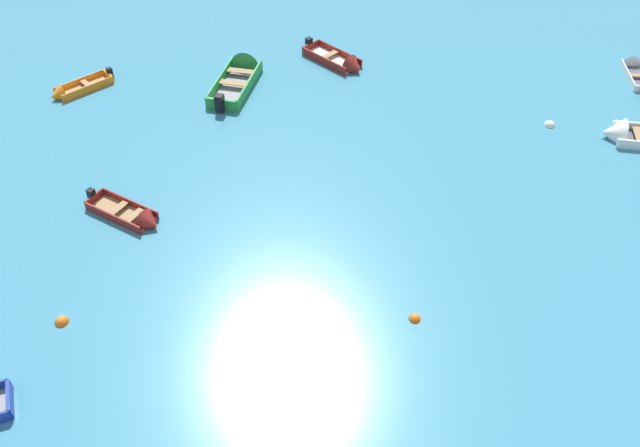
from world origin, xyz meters
TOP-DOWN VIEW (x-y plane):
  - rowboat_white_far_back at (12.89, 25.90)m, footprint 4.46×2.07m
  - rowboat_maroon_distant_center at (-6.72, 20.88)m, footprint 3.11×2.36m
  - rowboat_orange_near_camera at (-11.41, 29.51)m, footprint 2.72×2.58m
  - rowboat_green_cluster_outer at (-3.77, 30.96)m, footprint 2.37×4.71m
  - rowboat_white_near_left at (14.92, 31.55)m, footprint 1.11×3.05m
  - rowboat_maroon_near_right at (1.04, 31.98)m, footprint 3.17×3.18m
  - mooring_buoy_between_boats_left at (9.77, 26.95)m, footprint 0.45×0.45m
  - mooring_buoy_near_foreground at (-8.08, 16.21)m, footprint 0.43×0.43m
  - mooring_buoy_between_boats_right at (2.87, 16.34)m, footprint 0.38×0.38m

SIDE VIEW (x-z plane):
  - mooring_buoy_between_boats_left at x=9.77m, z-range -0.22..0.22m
  - mooring_buoy_near_foreground at x=-8.08m, z-range -0.22..0.22m
  - mooring_buoy_between_boats_right at x=2.87m, z-range -0.19..0.19m
  - rowboat_white_near_left at x=14.92m, z-range -0.27..0.56m
  - rowboat_orange_near_camera at x=-11.41m, z-range -0.25..0.57m
  - rowboat_maroon_distant_center at x=-6.72m, z-range -0.28..0.61m
  - rowboat_maroon_near_right at x=1.04m, z-range -0.35..0.73m
  - rowboat_white_far_back at x=12.89m, z-range -0.46..0.85m
  - rowboat_green_cluster_outer at x=-3.77m, z-range -0.43..0.93m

